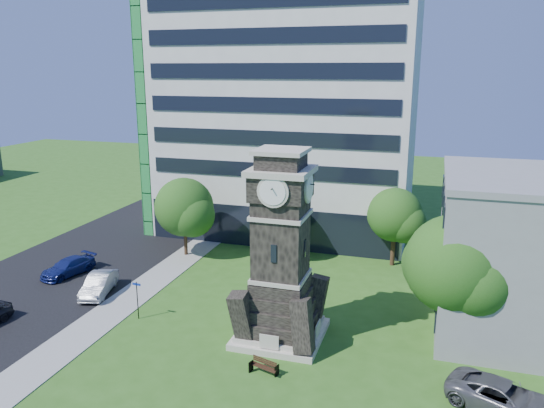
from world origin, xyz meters
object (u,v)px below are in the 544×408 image
(car_east_lot, at_px, (504,397))
(street_sign, at_px, (137,296))
(clock_tower, at_px, (281,260))
(car_street_mid, at_px, (99,284))
(car_street_north, at_px, (68,267))
(park_bench, at_px, (264,366))

(car_east_lot, relative_size, street_sign, 2.05)
(clock_tower, height_order, car_east_lot, clock_tower)
(car_street_mid, bearing_deg, car_east_lot, -28.45)
(car_street_north, bearing_deg, car_east_lot, -0.86)
(clock_tower, bearing_deg, car_street_north, 166.20)
(car_street_north, relative_size, park_bench, 2.94)
(car_street_north, bearing_deg, clock_tower, 0.57)
(car_street_mid, xyz_separation_m, car_street_north, (-4.78, 2.55, -0.08))
(car_street_mid, bearing_deg, park_bench, -38.97)
(clock_tower, xyz_separation_m, car_street_mid, (-15.21, 2.36, -4.51))
(car_east_lot, bearing_deg, park_bench, 113.84)
(car_street_north, relative_size, street_sign, 1.77)
(car_street_mid, bearing_deg, car_street_north, 136.33)
(clock_tower, relative_size, car_street_mid, 2.60)
(car_street_north, relative_size, car_east_lot, 0.86)
(car_street_mid, distance_m, park_bench, 16.90)
(park_bench, relative_size, street_sign, 0.60)
(park_bench, bearing_deg, car_street_north, 172.82)
(park_bench, distance_m, street_sign, 11.19)
(clock_tower, height_order, car_street_mid, clock_tower)
(clock_tower, bearing_deg, car_street_mid, 171.18)
(car_street_north, bearing_deg, street_sign, -14.15)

